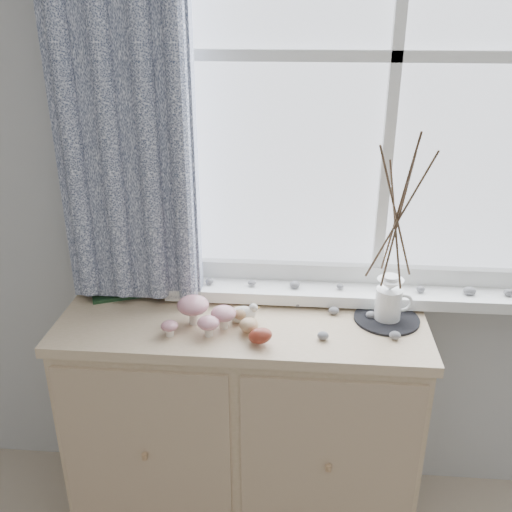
{
  "coord_description": "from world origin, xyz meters",
  "views": [
    {
      "loc": [
        0.03,
        0.15,
        1.79
      ],
      "look_at": [
        -0.1,
        1.7,
        1.1
      ],
      "focal_mm": 40.0,
      "sensor_mm": 36.0,
      "label": 1
    }
  ],
  "objects_px": {
    "sideboard": "(243,424)",
    "toadstool_cluster": "(201,313)",
    "botanical_book": "(124,271)",
    "twig_pitcher": "(398,213)"
  },
  "relations": [
    {
      "from": "botanical_book",
      "to": "sideboard",
      "type": "bearing_deg",
      "value": -38.63
    },
    {
      "from": "toadstool_cluster",
      "to": "twig_pitcher",
      "type": "distance_m",
      "value": 0.68
    },
    {
      "from": "botanical_book",
      "to": "twig_pitcher",
      "type": "distance_m",
      "value": 0.93
    },
    {
      "from": "sideboard",
      "to": "toadstool_cluster",
      "type": "height_order",
      "value": "toadstool_cluster"
    },
    {
      "from": "sideboard",
      "to": "twig_pitcher",
      "type": "distance_m",
      "value": 0.92
    },
    {
      "from": "toadstool_cluster",
      "to": "botanical_book",
      "type": "bearing_deg",
      "value": 148.79
    },
    {
      "from": "sideboard",
      "to": "twig_pitcher",
      "type": "relative_size",
      "value": 1.87
    },
    {
      "from": "sideboard",
      "to": "toadstool_cluster",
      "type": "xyz_separation_m",
      "value": [
        -0.12,
        -0.06,
        0.48
      ]
    },
    {
      "from": "sideboard",
      "to": "botanical_book",
      "type": "xyz_separation_m",
      "value": [
        -0.42,
        0.12,
        0.53
      ]
    },
    {
      "from": "botanical_book",
      "to": "twig_pitcher",
      "type": "relative_size",
      "value": 0.46
    }
  ]
}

